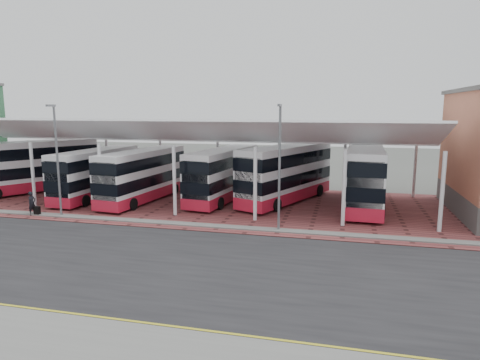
{
  "coord_description": "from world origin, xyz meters",
  "views": [
    {
      "loc": [
        5.89,
        -20.09,
        7.83
      ],
      "look_at": [
        -0.76,
        7.15,
        3.1
      ],
      "focal_mm": 32.0,
      "sensor_mm": 36.0,
      "label": 1
    }
  ],
  "objects": [
    {
      "name": "forecourt",
      "position": [
        2.0,
        13.0,
        0.03
      ],
      "size": [
        72.0,
        16.0,
        0.06
      ],
      "primitive_type": "cube",
      "color": "brown",
      "rests_on": "ground"
    },
    {
      "name": "lamp_east",
      "position": [
        2.0,
        6.27,
        4.36
      ],
      "size": [
        0.16,
        0.9,
        8.07
      ],
      "color": "slate",
      "rests_on": "ground"
    },
    {
      "name": "bus_0",
      "position": [
        -22.18,
        13.59,
        2.42
      ],
      "size": [
        8.35,
        11.18,
        4.75
      ],
      "rotation": [
        0.0,
        0.0,
        -0.56
      ],
      "color": "white",
      "rests_on": "forecourt"
    },
    {
      "name": "canopy",
      "position": [
        -6.0,
        13.94,
        5.8
      ],
      "size": [
        37.0,
        11.63,
        7.07
      ],
      "color": "white",
      "rests_on": "ground"
    },
    {
      "name": "bus_3",
      "position": [
        -3.99,
        14.44,
        2.23
      ],
      "size": [
        3.89,
        10.81,
        4.36
      ],
      "rotation": [
        0.0,
        0.0,
        -0.14
      ],
      "color": "white",
      "rests_on": "forecourt"
    },
    {
      "name": "road",
      "position": [
        0.0,
        -1.0,
        0.01
      ],
      "size": [
        120.0,
        14.0,
        0.02
      ],
      "primitive_type": "cube",
      "color": "black",
      "rests_on": "ground"
    },
    {
      "name": "bus_1",
      "position": [
        -15.0,
        12.69,
        2.15
      ],
      "size": [
        2.99,
        10.35,
        4.22
      ],
      "rotation": [
        0.0,
        0.0,
        -0.06
      ],
      "color": "white",
      "rests_on": "forecourt"
    },
    {
      "name": "bus_5",
      "position": [
        7.56,
        14.62,
        2.43
      ],
      "size": [
        3.23,
        11.67,
        4.77
      ],
      "rotation": [
        0.0,
        0.0,
        -0.04
      ],
      "color": "white",
      "rests_on": "forecourt"
    },
    {
      "name": "bus_4",
      "position": [
        1.29,
        15.12,
        2.39
      ],
      "size": [
        6.8,
        11.51,
        4.69
      ],
      "rotation": [
        0.0,
        0.0,
        -0.4
      ],
      "color": "white",
      "rests_on": "forecourt"
    },
    {
      "name": "suitcase",
      "position": [
        -15.79,
        6.0,
        0.39
      ],
      "size": [
        0.39,
        0.28,
        0.67
      ],
      "primitive_type": "cube",
      "color": "black",
      "rests_on": "forecourt"
    },
    {
      "name": "north_kerb",
      "position": [
        0.0,
        6.2,
        0.07
      ],
      "size": [
        120.0,
        0.8,
        0.14
      ],
      "primitive_type": "cube",
      "color": "#61615F",
      "rests_on": "ground"
    },
    {
      "name": "ground",
      "position": [
        0.0,
        0.0,
        0.0
      ],
      "size": [
        140.0,
        140.0,
        0.0
      ],
      "primitive_type": "plane",
      "color": "#4B4D48"
    },
    {
      "name": "lamp_west",
      "position": [
        -14.0,
        6.27,
        4.36
      ],
      "size": [
        0.16,
        0.9,
        8.07
      ],
      "color": "slate",
      "rests_on": "ground"
    },
    {
      "name": "yellow_line_near",
      "position": [
        0.0,
        -7.0,
        0.03
      ],
      "size": [
        120.0,
        0.12,
        0.01
      ],
      "primitive_type": "cube",
      "color": "gold",
      "rests_on": "road"
    },
    {
      "name": "yellow_line_far",
      "position": [
        0.0,
        -6.7,
        0.03
      ],
      "size": [
        120.0,
        0.12,
        0.01
      ],
      "primitive_type": "cube",
      "color": "gold",
      "rests_on": "road"
    },
    {
      "name": "bus_2",
      "position": [
        -10.53,
        12.53,
        2.19
      ],
      "size": [
        3.55,
        10.62,
        4.29
      ],
      "rotation": [
        0.0,
        0.0,
        -0.11
      ],
      "color": "white",
      "rests_on": "forecourt"
    },
    {
      "name": "pedestrian",
      "position": [
        -16.2,
        6.0,
        0.93
      ],
      "size": [
        0.48,
        0.68,
        1.75
      ],
      "primitive_type": "imported",
      "rotation": [
        0.0,
        0.0,
        1.47
      ],
      "color": "black",
      "rests_on": "forecourt"
    }
  ]
}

